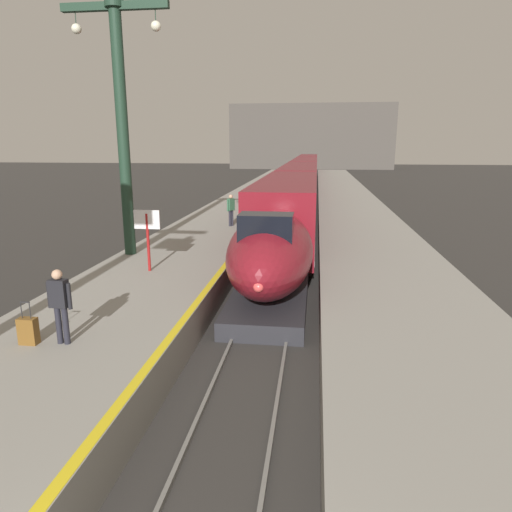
{
  "coord_description": "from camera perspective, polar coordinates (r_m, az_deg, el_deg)",
  "views": [
    {
      "loc": [
        1.42,
        -2.1,
        5.32
      ],
      "look_at": [
        -0.44,
        12.22,
        1.8
      ],
      "focal_mm": 32.11,
      "sensor_mm": 36.0,
      "label": 1
    }
  ],
  "objects": [
    {
      "name": "station_column_mid",
      "position": [
        18.67,
        -16.45,
        17.25
      ],
      "size": [
        4.0,
        0.68,
        9.32
      ],
      "color": "#1E3828",
      "rests_on": "platform_left"
    },
    {
      "name": "highspeed_train_main",
      "position": [
        48.4,
        5.81,
        9.68
      ],
      "size": [
        2.92,
        75.46,
        3.6
      ],
      "color": "maroon",
      "rests_on": "ground"
    },
    {
      "name": "platform_left_safety_stripe",
      "position": [
        27.37,
        0.64,
        4.74
      ],
      "size": [
        0.2,
        107.8,
        0.01
      ],
      "primitive_type": "cube",
      "color": "yellow",
      "rests_on": "platform_left"
    },
    {
      "name": "passenger_near_edge",
      "position": [
        10.79,
        -23.25,
        -5.15
      ],
      "size": [
        0.57,
        0.25,
        1.69
      ],
      "color": "#23232D",
      "rests_on": "platform_left"
    },
    {
      "name": "passenger_mid_platform",
      "position": [
        24.65,
        -3.14,
        6.04
      ],
      "size": [
        0.39,
        0.49,
        1.69
      ],
      "color": "#23232D",
      "rests_on": "platform_left"
    },
    {
      "name": "departure_info_board",
      "position": [
        16.04,
        -13.38,
        3.41
      ],
      "size": [
        0.9,
        0.1,
        2.12
      ],
      "color": "maroon",
      "rests_on": "platform_left"
    },
    {
      "name": "terminus_back_wall",
      "position": [
        104.12,
        6.87,
        14.54
      ],
      "size": [
        36.0,
        2.0,
        14.0
      ],
      "primitive_type": "cube",
      "color": "#4C4742",
      "rests_on": "ground"
    },
    {
      "name": "rail_main_left",
      "position": [
        30.14,
        3.19,
        3.64
      ],
      "size": [
        0.08,
        110.0,
        0.12
      ],
      "primitive_type": "cube",
      "color": "slate",
      "rests_on": "ground"
    },
    {
      "name": "rolling_suitcase",
      "position": [
        11.31,
        -26.51,
        -8.35
      ],
      "size": [
        0.4,
        0.22,
        0.98
      ],
      "color": "brown",
      "rests_on": "platform_left"
    },
    {
      "name": "rail_main_right",
      "position": [
        30.07,
        6.04,
        3.56
      ],
      "size": [
        0.08,
        110.0,
        0.12
      ],
      "primitive_type": "cube",
      "color": "slate",
      "rests_on": "ground"
    },
    {
      "name": "platform_right",
      "position": [
        27.4,
        12.83,
        3.28
      ],
      "size": [
        4.8,
        110.0,
        1.05
      ],
      "primitive_type": "cube",
      "color": "gray",
      "rests_on": "ground"
    },
    {
      "name": "platform_left",
      "position": [
        27.82,
        -4.04,
        3.75
      ],
      "size": [
        4.8,
        110.0,
        1.05
      ],
      "primitive_type": "cube",
      "color": "gray",
      "rests_on": "ground"
    }
  ]
}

